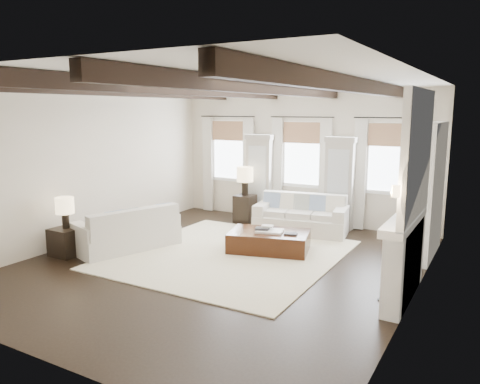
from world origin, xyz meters
The scene contains 16 objects.
ground centered at (0.00, 0.00, 0.00)m, with size 7.50×7.50×0.00m, color black.
room_shell centered at (0.75, 0.90, 1.89)m, with size 6.54×7.54×3.22m.
area_rug centered at (-0.14, 0.52, 0.01)m, with size 3.89×4.18×0.02m, color beige.
sofa_back centered at (0.42, 2.72, 0.35)m, with size 2.13×1.23×0.86m.
sofa_left centered at (-2.04, -0.16, 0.34)m, with size 1.48×2.16×0.85m.
ottoman centered at (0.41, 1.10, 0.20)m, with size 1.50×0.94×0.39m, color black.
tray centered at (0.44, 1.08, 0.41)m, with size 0.50×0.38×0.04m, color white.
book_lower centered at (0.29, 1.04, 0.45)m, with size 0.26×0.20×0.04m, color #262628.
book_upper centered at (0.36, 1.13, 0.49)m, with size 0.22×0.17×0.03m, color beige.
book_loose centered at (0.86, 1.10, 0.41)m, with size 0.24×0.18×0.03m, color #262628.
side_table_front centered at (-2.81, -1.00, 0.26)m, with size 0.52×0.52×0.52m, color black.
lamp_front centered at (-2.81, -1.00, 0.92)m, with size 0.34×0.34×0.59m.
side_table_back centered at (-1.17, 2.98, 0.33)m, with size 0.45×0.45×0.67m, color black.
lamp_back centered at (-1.17, 2.98, 1.14)m, with size 0.40×0.40×0.69m.
candlestick_near centered at (2.90, -0.23, 0.32)m, with size 0.16×0.16×0.77m.
candlestick_far centered at (2.90, 0.15, 0.35)m, with size 0.17×0.17×0.85m.
Camera 1 is at (4.26, -6.80, 2.72)m, focal length 35.00 mm.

